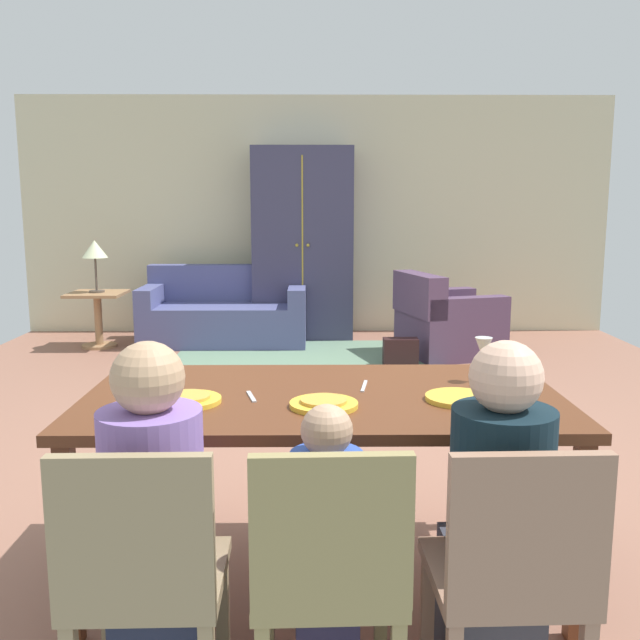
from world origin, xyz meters
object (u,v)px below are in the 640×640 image
object	(u,v)px
armchair	(445,323)
side_table	(98,312)
dining_table	(323,410)
person_man	(157,535)
plate_near_child	(324,405)
handbag	(400,352)
couch	(225,314)
wine_glass	(483,350)
plate_near_man	(188,400)
person_child	(326,560)
dining_chair_man	(144,573)
armoire	(303,244)
person_woman	(495,534)
plate_near_woman	(459,398)
dining_chair_woman	(513,571)
table_lamp	(95,251)
dining_chair_child	(329,572)

from	to	relation	value
armchair	side_table	xyz separation A→B (m)	(-3.56, 0.41, 0.06)
dining_table	person_man	bearing A→B (deg)	-126.82
plate_near_child	handbag	bearing A→B (deg)	78.72
person_man	armchair	bearing A→B (deg)	69.89
couch	wine_glass	bearing A→B (deg)	-70.49
plate_near_man	handbag	bearing A→B (deg)	71.45
dining_table	armchair	bearing A→B (deg)	73.08
person_child	couch	bearing A→B (deg)	100.15
dining_chair_man	person_man	xyz separation A→B (m)	(-0.00, 0.18, 0.02)
person_child	armoire	size ratio (longest dim) A/B	0.44
person_child	person_woman	distance (m)	0.51
plate_near_child	plate_near_woman	xyz separation A→B (m)	(0.51, 0.08, 0.00)
dining_table	couch	xyz separation A→B (m)	(-0.99, 4.85, -0.39)
dining_chair_woman	table_lamp	world-z (taller)	table_lamp
plate_near_woman	person_man	size ratio (longest dim) A/B	0.23
dining_chair_man	armoire	xyz separation A→B (m)	(0.35, 6.02, 0.56)
armoire	person_woman	bearing A→B (deg)	-83.59
dining_table	person_man	world-z (taller)	person_man
dining_chair_child	couch	xyz separation A→B (m)	(-0.99, 5.70, -0.19)
dining_chair_child	table_lamp	distance (m)	5.93
dining_chair_man	dining_chair_child	size ratio (longest dim) A/B	1.00
wine_glass	person_woman	xyz separation A→B (m)	(-0.16, -0.86, -0.38)
wine_glass	handbag	distance (m)	3.59
couch	armchair	world-z (taller)	same
plate_near_woman	armchair	distance (m)	4.37
person_man	armoire	xyz separation A→B (m)	(0.36, 5.85, 0.54)
dining_table	dining_chair_woman	size ratio (longest dim) A/B	2.12
plate_near_woman	couch	bearing A→B (deg)	106.84
dining_chair_man	person_child	xyz separation A→B (m)	(0.50, 0.17, -0.06)
plate_near_woman	couch	xyz separation A→B (m)	(-1.50, 4.95, -0.47)
dining_table	armoire	bearing A→B (deg)	91.68
person_woman	dining_table	bearing A→B (deg)	126.73
dining_table	person_child	xyz separation A→B (m)	(-0.00, -0.68, -0.26)
armoire	handbag	xyz separation A→B (m)	(0.92, -1.48, -0.92)
dining_chair_woman	armchair	bearing A→B (deg)	81.39
dining_chair_woman	couch	distance (m)	5.90
plate_near_child	dining_chair_woman	size ratio (longest dim) A/B	0.29
person_woman	handbag	size ratio (longest dim) A/B	3.47
armchair	table_lamp	xyz separation A→B (m)	(-3.56, 0.41, 0.69)
wine_glass	handbag	size ratio (longest dim) A/B	0.58
handbag	couch	bearing A→B (deg)	146.70
dining_chair_man	side_table	bearing A→B (deg)	108.13
dining_chair_man	armchair	bearing A→B (deg)	70.56
dining_chair_child	person_woman	distance (m)	0.53
dining_table	armoire	size ratio (longest dim) A/B	0.88
dining_chair_woman	side_table	size ratio (longest dim) A/B	1.50
plate_near_man	wine_glass	distance (m)	1.21
side_table	table_lamp	world-z (taller)	table_lamp
plate_near_child	person_woman	distance (m)	0.75
wine_glass	side_table	size ratio (longest dim) A/B	0.32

